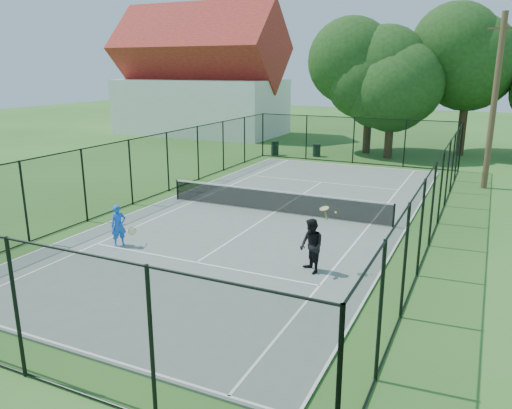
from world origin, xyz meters
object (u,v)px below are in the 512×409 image
at_px(player_blue, 119,226).
at_px(trash_bin_left, 275,148).
at_px(player_black, 311,246).
at_px(utility_pole, 494,102).
at_px(tennis_net, 275,200).
at_px(trash_bin_right, 317,150).

bearing_deg(player_blue, trash_bin_left, 97.41).
bearing_deg(player_black, trash_bin_left, 116.04).
relative_size(trash_bin_left, utility_pole, 0.12).
distance_m(tennis_net, trash_bin_right, 14.74).
bearing_deg(trash_bin_right, tennis_net, -78.38).
distance_m(trash_bin_left, utility_pole, 15.16).
distance_m(tennis_net, trash_bin_left, 14.89).
height_order(trash_bin_left, utility_pole, utility_pole).
bearing_deg(trash_bin_right, player_blue, -90.86).
bearing_deg(trash_bin_right, utility_pole, -26.31).
bearing_deg(tennis_net, player_blue, -117.98).
bearing_deg(tennis_net, trash_bin_left, 113.16).
relative_size(player_blue, player_black, 0.72).
xyz_separation_m(tennis_net, trash_bin_right, (-2.97, 14.43, -0.13)).
bearing_deg(utility_pole, trash_bin_left, 161.33).
xyz_separation_m(trash_bin_left, utility_pole, (13.88, -4.69, 3.90)).
bearing_deg(tennis_net, trash_bin_right, 101.62).
relative_size(trash_bin_right, player_blue, 0.61).
bearing_deg(trash_bin_left, utility_pole, -18.67).
bearing_deg(tennis_net, utility_pole, 48.28).
xyz_separation_m(utility_pole, player_blue, (-11.30, -15.17, -3.63)).
bearing_deg(player_blue, tennis_net, 62.02).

